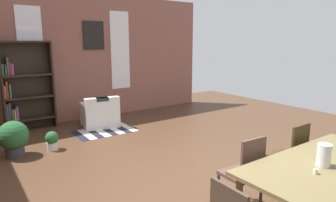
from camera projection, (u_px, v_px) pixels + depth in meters
ground_plane at (197, 187)px, 4.16m from camera, size 11.92×11.92×0.00m
back_wall_brick at (79, 58)px, 7.55m from camera, size 7.49×0.12×3.22m
window_pane_0 at (31, 52)px, 6.82m from camera, size 0.55×0.02×2.09m
window_pane_1 at (120, 51)px, 8.11m from camera, size 0.55×0.02×2.09m
dining_table at (329, 169)px, 3.14m from camera, size 2.10×0.99×0.76m
vase_on_table at (324, 155)px, 3.02m from camera, size 0.14×0.14×0.24m
tealight_candle_0 at (316, 171)px, 2.86m from camera, size 0.04×0.04×0.05m
dining_chair_far_left at (245, 172)px, 3.47m from camera, size 0.42×0.42×0.95m
dining_chair_far_right at (291, 154)px, 4.01m from camera, size 0.40×0.40×0.95m
bookshelf_tall at (24, 87)px, 6.70m from camera, size 1.09×0.30×2.03m
armchair_white at (100, 115)px, 7.12m from camera, size 0.92×0.92×0.75m
potted_plant_by_shelf at (14, 137)px, 5.21m from camera, size 0.52×0.52×0.65m
potted_plant_corner at (52, 140)px, 5.56m from camera, size 0.24×0.24×0.36m
striped_rug at (104, 131)px, 6.75m from camera, size 1.32×0.86×0.01m
framed_picture at (94, 35)px, 7.60m from camera, size 0.56×0.03×0.72m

